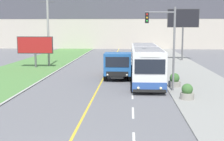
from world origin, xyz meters
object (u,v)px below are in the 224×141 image
(planter_round_near, at_px, (187,92))
(planter_round_second, at_px, (175,81))
(city_bus, at_px, (146,63))
(billboard_large, at_px, (183,21))
(dump_truck, at_px, (118,65))
(traffic_light_mast, at_px, (166,39))
(utility_pole_far, at_px, (48,30))
(billboard_small, at_px, (35,46))

(planter_round_near, height_order, planter_round_second, planter_round_second)
(city_bus, height_order, billboard_large, billboard_large)
(dump_truck, distance_m, traffic_light_mast, 7.35)
(utility_pole_far, relative_size, planter_round_second, 8.22)
(billboard_large, height_order, planter_round_near, billboard_large)
(dump_truck, relative_size, billboard_large, 0.87)
(city_bus, distance_m, billboard_small, 15.75)
(city_bus, distance_m, planter_round_near, 7.82)
(city_bus, relative_size, utility_pole_far, 1.39)
(dump_truck, bearing_deg, billboard_large, 62.31)
(planter_round_second, bearing_deg, utility_pole_far, 136.13)
(utility_pole_far, bearing_deg, city_bus, -41.99)
(dump_truck, xyz_separation_m, planter_round_near, (4.98, -8.46, -0.74))
(billboard_large, height_order, billboard_small, billboard_large)
(city_bus, xyz_separation_m, billboard_small, (-12.90, 8.98, 1.01))
(dump_truck, relative_size, traffic_light_mast, 1.01)
(traffic_light_mast, xyz_separation_m, billboard_large, (4.91, 22.24, 1.74))
(dump_truck, relative_size, utility_pole_far, 0.72)
(city_bus, relative_size, traffic_light_mast, 1.97)
(planter_round_near, bearing_deg, utility_pole_far, 128.33)
(traffic_light_mast, bearing_deg, billboard_small, 136.38)
(billboard_large, height_order, planter_round_second, billboard_large)
(billboard_small, bearing_deg, traffic_light_mast, -43.62)
(city_bus, distance_m, traffic_light_mast, 5.29)
(city_bus, bearing_deg, utility_pole_far, 138.01)
(utility_pole_far, distance_m, planter_round_near, 23.08)
(billboard_small, relative_size, planter_round_second, 3.96)
(utility_pole_far, relative_size, billboard_large, 1.21)
(dump_truck, xyz_separation_m, billboard_small, (-10.37, 7.86, 1.36))
(dump_truck, height_order, utility_pole_far, utility_pole_far)
(planter_round_near, distance_m, planter_round_second, 4.49)
(dump_truck, height_order, traffic_light_mast, traffic_light_mast)
(utility_pole_far, xyz_separation_m, traffic_light_mast, (12.92, -15.01, -0.54))
(dump_truck, height_order, billboard_large, billboard_large)
(billboard_small, bearing_deg, planter_round_second, -38.04)
(utility_pole_far, bearing_deg, planter_round_near, -51.67)
(city_bus, height_order, billboard_small, billboard_small)
(traffic_light_mast, xyz_separation_m, billboard_small, (-14.17, 13.50, -1.40))
(traffic_light_mast, distance_m, billboard_large, 22.84)
(traffic_light_mast, bearing_deg, planter_round_near, -67.30)
(dump_truck, distance_m, utility_pole_far, 13.48)
(city_bus, bearing_deg, billboard_small, 145.17)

